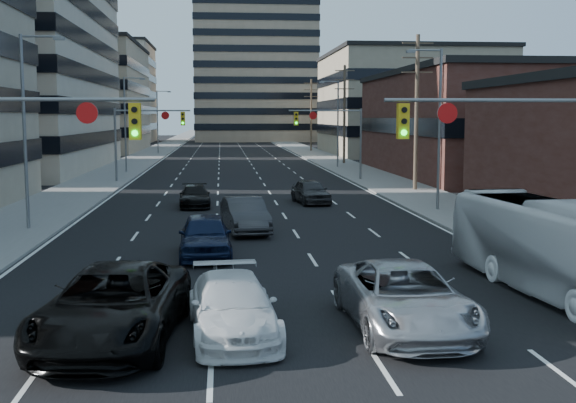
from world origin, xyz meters
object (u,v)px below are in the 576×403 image
(black_pickup, at_px, (113,305))
(silver_suv, at_px, (405,297))
(white_van, at_px, (233,307))
(transit_bus, at_px, (560,248))
(sedan_blue, at_px, (205,236))

(black_pickup, distance_m, silver_suv, 7.08)
(white_van, bearing_deg, silver_suv, -2.24)
(white_van, xyz_separation_m, transit_bus, (9.70, 3.10, 0.71))
(silver_suv, height_order, transit_bus, transit_bus)
(black_pickup, distance_m, transit_bus, 12.94)
(black_pickup, height_order, sedan_blue, black_pickup)
(white_van, relative_size, silver_suv, 0.85)
(black_pickup, bearing_deg, sedan_blue, 84.76)
(transit_bus, bearing_deg, black_pickup, -170.05)
(silver_suv, bearing_deg, transit_bus, 27.06)
(black_pickup, xyz_separation_m, transit_bus, (12.49, 3.33, 0.54))
(black_pickup, xyz_separation_m, white_van, (2.79, 0.23, -0.16))
(black_pickup, distance_m, sedan_blue, 10.45)
(black_pickup, relative_size, white_van, 1.28)
(silver_suv, relative_size, transit_bus, 0.57)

